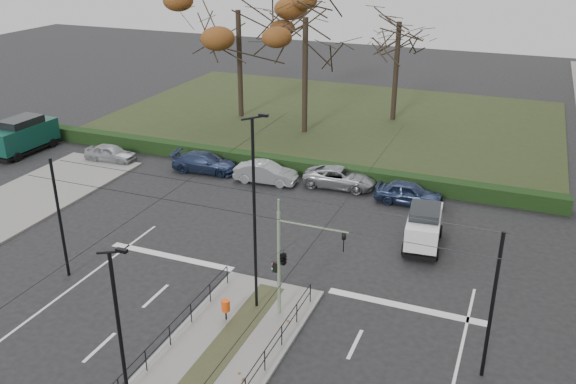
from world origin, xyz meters
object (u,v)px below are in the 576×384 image
Objects in this scene: parked_car_second at (266,173)px; green_van at (23,135)px; bare_tree_center at (399,29)px; streetlamp_median_far at (255,214)px; white_van at (424,226)px; parked_car_first at (111,153)px; traffic_light at (285,257)px; parked_car_fifth at (409,193)px; parked_car_fourth at (340,177)px; bare_tree_near at (306,26)px; litter_bin at (226,306)px; streetlamp_median_near at (124,361)px; rust_tree at (238,10)px; parked_car_third at (205,162)px.

parked_car_second is 19.12m from green_van.
streetlamp_median_far is at bearing -88.08° from bare_tree_center.
white_van is (11.17, -4.91, 0.46)m from parked_car_second.
parked_car_second is 1.01× the size of white_van.
parked_car_first is 0.69× the size of green_van.
parked_car_second is 0.77× the size of green_van.
parked_car_first is at bearing 145.29° from traffic_light.
parked_car_fifth is at bearing -74.00° from bare_tree_center.
parked_car_first is at bearing 92.78° from parked_car_fourth.
parked_car_first is at bearing 143.41° from streetlamp_median_far.
bare_tree_near reaches higher than streetlamp_median_far.
parked_car_second is 13.62m from bare_tree_near.
litter_bin is 0.22× the size of parked_car_second.
litter_bin is at bearing -89.59° from bare_tree_center.
streetlamp_median_far is at bearing 164.18° from parked_car_fifth.
rust_tree reaches higher than streetlamp_median_near.
rust_tree reaches higher than traffic_light.
rust_tree is at bearing 53.41° from green_van.
streetlamp_median_near is at bearing 170.64° from parked_car_fifth.
parked_car_fifth is (17.66, -13.11, -8.48)m from rust_tree.
parked_car_first is 11.92m from parked_car_second.
parked_car_first is 0.34× the size of bare_tree_center.
streetlamp_median_far is 1.91× the size of parked_car_third.
streetlamp_median_far is 27.64m from green_van.
bare_tree_center is 0.91× the size of bare_tree_near.
green_van is at bearing 150.25° from litter_bin.
parked_car_third is (-9.39, 15.11, -0.14)m from litter_bin.
parked_car_fourth is 8.84m from white_van.
parked_car_fourth is at bearing -89.20° from bare_tree_center.
white_van reaches higher than parked_car_third.
streetlamp_median_near is 23.99m from parked_car_fourth.
litter_bin is 15.98m from parked_car_fourth.
parked_car_first is (-18.80, 13.02, -2.29)m from traffic_light.
white_van is at bearing -113.79° from parked_car_third.
rust_tree reaches higher than parked_car_first.
white_van is (15.83, -5.16, 0.48)m from parked_car_third.
parked_car_fifth is at bearing -45.17° from bare_tree_near.
litter_bin is 17.80m from parked_car_third.
white_van is (6.45, -6.02, 0.50)m from parked_car_fourth.
parked_car_second is at bearing 156.28° from white_van.
streetlamp_median_far is 30.86m from bare_tree_center.
bare_tree_center reaches higher than green_van.
traffic_light is at bearing -3.58° from streetlamp_median_far.
bare_tree_near reaches higher than parked_car_fifth.
traffic_light is at bearing -25.34° from green_van.
parked_car_fourth is 14.09m from bare_tree_near.
bare_tree_near is at bearing 108.71° from traffic_light.
streetlamp_median_near is 9.17m from streetlamp_median_far.
streetlamp_median_far is 1.88× the size of parked_car_fourth.
traffic_light is 1.03× the size of parked_car_fourth.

